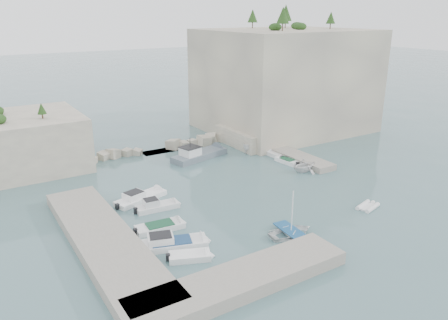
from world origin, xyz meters
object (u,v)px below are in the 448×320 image
motorboat_a (141,200)px  work_boat (199,158)px  rowboat (291,235)px  motorboat_d (172,247)px  tender_east_c (277,157)px  tender_east_d (254,151)px  inflatable_dinghy (367,208)px  tender_east_b (287,163)px  motorboat_b (158,209)px  motorboat_e (190,259)px  motorboat_c (160,229)px  tender_east_a (304,171)px

motorboat_a → work_boat: size_ratio=0.70×
motorboat_a → rowboat: (8.87, -14.96, 0.00)m
motorboat_d → tender_east_c: size_ratio=1.61×
tender_east_c → tender_east_d: tender_east_d is taller
motorboat_a → motorboat_d: (-1.48, -10.92, 0.00)m
inflatable_dinghy → work_boat: work_boat is taller
tender_east_b → work_boat: size_ratio=0.43×
motorboat_b → rowboat: (8.23, -11.90, 0.00)m
tender_east_c → tender_east_b: bearing=169.6°
tender_east_b → tender_east_d: size_ratio=0.81×
motorboat_e → motorboat_c: bearing=111.8°
motorboat_e → inflatable_dinghy: bearing=19.4°
motorboat_c → motorboat_a: bearing=87.4°
motorboat_d → tender_east_d: 29.58m
motorboat_c → tender_east_c: 25.86m
motorboat_c → motorboat_e: same height
inflatable_dinghy → tender_east_b: tender_east_b is taller
motorboat_c → motorboat_d: (-0.46, -3.54, 0.00)m
motorboat_a → tender_east_c: motorboat_a is taller
motorboat_b → tender_east_b: size_ratio=1.24×
motorboat_d → tender_east_d: size_ratio=1.40×
motorboat_e → tender_east_a: 25.19m
inflatable_dinghy → tender_east_a: size_ratio=0.75×
rowboat → tender_east_b: size_ratio=1.10×
tender_east_a → tender_east_b: (0.25, 3.75, 0.00)m
inflatable_dinghy → rowboat: bearing=166.2°
inflatable_dinghy → tender_east_a: bearing=65.8°
motorboat_b → inflatable_dinghy: size_ratio=1.76×
motorboat_a → motorboat_b: 3.13m
motorboat_e → tender_east_b: bearing=55.1°
motorboat_d → motorboat_a: bearing=100.2°
inflatable_dinghy → tender_east_c: tender_east_c is taller
motorboat_a → motorboat_b: size_ratio=1.32×
tender_east_b → motorboat_e: bearing=116.9°
motorboat_a → motorboat_c: 7.45m
motorboat_b → motorboat_c: size_ratio=0.98×
motorboat_d → tender_east_c: (23.76, 14.77, 0.00)m
motorboat_e → rowboat: (9.95, -1.37, 0.00)m
tender_east_d → motorboat_a: bearing=95.9°
tender_east_a → work_boat: size_ratio=0.40×
motorboat_b → motorboat_c: (-1.65, -4.31, 0.00)m
rowboat → tender_east_c: bearing=-30.7°
rowboat → tender_east_b: rowboat is taller
motorboat_b → motorboat_e: bearing=-94.6°
motorboat_a → motorboat_b: same height
motorboat_b → motorboat_d: bearing=-100.4°
motorboat_b → tender_east_c: 22.72m
inflatable_dinghy → motorboat_d: bearing=154.7°
motorboat_d → work_boat: size_ratio=0.74×
inflatable_dinghy → tender_east_c: 18.71m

